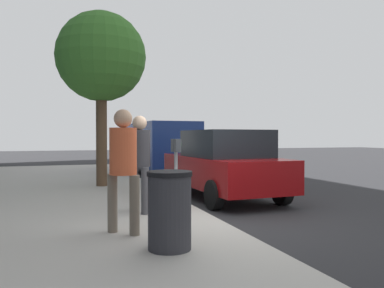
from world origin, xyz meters
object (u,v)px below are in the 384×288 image
object	(u,v)px
pedestrian_bystander	(123,159)
parked_van_far	(159,145)
pedestrian_at_meter	(140,155)
street_tree	(101,58)
trash_bin	(170,210)
parking_meter	(176,159)
parked_sedan_near	(223,164)

from	to	relation	value
pedestrian_bystander	parked_van_far	xyz separation A→B (m)	(10.22, -3.11, -0.01)
pedestrian_at_meter	street_tree	size ratio (longest dim) A/B	0.36
parked_van_far	trash_bin	bearing A→B (deg)	166.64
street_tree	parking_meter	bearing A→B (deg)	-166.21
pedestrian_bystander	parked_van_far	distance (m)	10.69
parked_sedan_near	parked_van_far	world-z (taller)	parked_van_far
street_tree	pedestrian_bystander	bearing A→B (deg)	177.48
parked_sedan_near	pedestrian_bystander	bearing A→B (deg)	137.55
parking_meter	pedestrian_at_meter	size ratio (longest dim) A/B	0.76
pedestrian_bystander	parked_sedan_near	xyz separation A→B (m)	(3.40, -3.11, -0.37)
parked_van_far	street_tree	size ratio (longest dim) A/B	1.03
parking_meter	pedestrian_bystander	distance (m)	2.05
street_tree	parked_sedan_near	bearing A→B (deg)	-130.34
parking_meter	parked_van_far	distance (m)	8.82
pedestrian_at_meter	street_tree	distance (m)	5.08
pedestrian_bystander	parked_sedan_near	size ratio (longest dim) A/B	0.42
pedestrian_at_meter	street_tree	xyz separation A→B (m)	(4.32, 0.29, 2.66)
pedestrian_bystander	parked_van_far	world-z (taller)	parked_van_far
parking_meter	pedestrian_bystander	bearing A→B (deg)	140.87
parking_meter	trash_bin	bearing A→B (deg)	161.79
street_tree	trash_bin	world-z (taller)	street_tree
parked_sedan_near	parked_van_far	bearing A→B (deg)	0.02
parked_sedan_near	street_tree	xyz separation A→B (m)	(2.42, 2.85, 3.02)
parked_van_far	street_tree	bearing A→B (deg)	147.04
parking_meter	street_tree	bearing A→B (deg)	13.79
parked_sedan_near	trash_bin	world-z (taller)	parked_sedan_near
parked_sedan_near	trash_bin	bearing A→B (deg)	148.76
parked_van_far	pedestrian_bystander	bearing A→B (deg)	163.09
parking_meter	street_tree	size ratio (longest dim) A/B	0.28
pedestrian_bystander	parked_sedan_near	bearing A→B (deg)	2.89
pedestrian_bystander	trash_bin	world-z (taller)	pedestrian_bystander
pedestrian_at_meter	trash_bin	bearing A→B (deg)	-110.72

